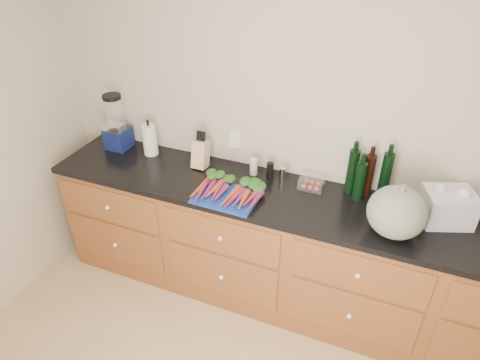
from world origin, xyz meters
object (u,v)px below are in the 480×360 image
at_px(cutting_board, 227,197).
at_px(knife_block, 201,154).
at_px(carrots, 229,190).
at_px(squash, 397,212).
at_px(blender_appliance, 116,125).
at_px(paper_towel, 150,140).
at_px(tomato_box, 312,183).

relative_size(cutting_board, knife_block, 2.02).
relative_size(cutting_board, carrots, 0.94).
bearing_deg(knife_block, cutting_board, -41.61).
distance_m(squash, blender_appliance, 2.14).
bearing_deg(squash, paper_towel, 171.27).
relative_size(cutting_board, tomato_box, 2.54).
xyz_separation_m(paper_towel, tomato_box, (1.27, 0.01, -0.08)).
xyz_separation_m(cutting_board, tomato_box, (0.49, 0.33, 0.03)).
bearing_deg(knife_block, carrots, -37.31).
distance_m(cutting_board, squash, 1.06).
xyz_separation_m(knife_block, tomato_box, (0.83, 0.03, -0.06)).
bearing_deg(carrots, cutting_board, -90.00).
xyz_separation_m(blender_appliance, tomato_box, (1.56, 0.01, -0.15)).
bearing_deg(paper_towel, knife_block, -2.59).
height_order(carrots, knife_block, knife_block).
relative_size(knife_block, tomato_box, 1.26).
distance_m(carrots, tomato_box, 0.57).
xyz_separation_m(cutting_board, squash, (1.05, 0.04, 0.15)).
xyz_separation_m(squash, paper_towel, (-1.83, 0.28, -0.03)).
relative_size(carrots, blender_appliance, 1.00).
bearing_deg(cutting_board, tomato_box, 34.04).
bearing_deg(cutting_board, paper_towel, 157.69).
height_order(cutting_board, carrots, carrots).
bearing_deg(blender_appliance, cutting_board, -16.48).
relative_size(carrots, knife_block, 2.15).
bearing_deg(blender_appliance, paper_towel, 0.47).
xyz_separation_m(carrots, knife_block, (-0.34, 0.26, 0.07)).
bearing_deg(paper_towel, carrots, -19.59).
bearing_deg(squash, blender_appliance, 172.53).
distance_m(cutting_board, tomato_box, 0.59).
height_order(cutting_board, paper_towel, paper_towel).
bearing_deg(paper_towel, squash, -8.73).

